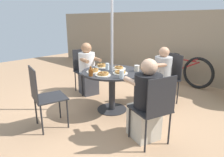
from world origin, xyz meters
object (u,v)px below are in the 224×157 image
object	(u,v)px
pancake_plate_b	(102,66)
pancake_plate_e	(94,71)
bicycle	(182,70)
diner_north	(161,78)
coffee_cup	(137,68)
syrup_bottle	(91,72)
diner_west	(146,104)
diner_east	(88,71)
pancake_plate_a	(120,72)
patio_chair_south	(43,94)
patio_chair_north	(169,75)
pancake_plate_c	(119,68)
patio_chair_west	(155,106)
drinking_glass_a	(107,66)
drinking_glass_b	(122,74)
patio_chair_east	(84,68)
patio_table	(112,80)
pancake_plate_d	(103,74)

from	to	relation	value
pancake_plate_b	pancake_plate_e	bearing A→B (deg)	-65.58
bicycle	pancake_plate_e	bearing A→B (deg)	-94.14
diner_north	coffee_cup	bearing A→B (deg)	103.62
diner_north	syrup_bottle	distance (m)	1.49
diner_west	pancake_plate_b	world-z (taller)	diner_west
pancake_plate_e	coffee_cup	distance (m)	0.76
diner_east	diner_north	bearing A→B (deg)	128.99
pancake_plate_a	patio_chair_south	bearing A→B (deg)	-115.31
patio_chair_north	patio_chair_south	distance (m)	2.39
pancake_plate_c	bicycle	xyz separation A→B (m)	(0.30, 2.12, -0.37)
patio_chair_south	pancake_plate_e	distance (m)	0.92
patio_chair_west	drinking_glass_a	distance (m)	1.35
patio_chair_north	patio_chair_west	size ratio (longest dim) A/B	1.00
patio_chair_north	drinking_glass_b	size ratio (longest dim) A/B	7.75
pancake_plate_e	syrup_bottle	xyz separation A→B (m)	(0.14, -0.19, 0.04)
diner_east	diner_west	distance (m)	2.03
patio_chair_north	drinking_glass_b	xyz separation A→B (m)	(-0.15, -1.29, 0.24)
syrup_bottle	patio_chair_south	bearing A→B (deg)	-111.89
drinking_glass_b	bicycle	distance (m)	2.57
pancake_plate_b	diner_west	bearing A→B (deg)	-18.82
diner_east	syrup_bottle	distance (m)	1.23
patio_chair_east	coffee_cup	bearing A→B (deg)	104.42
patio_chair_north	diner_west	xyz separation A→B (m)	(0.39, -1.42, -0.04)
pancake_plate_e	patio_table	bearing A→B (deg)	56.52
pancake_plate_c	pancake_plate_e	size ratio (longest dim) A/B	1.00
syrup_bottle	drinking_glass_a	bearing A→B (deg)	101.01
patio_chair_north	diner_west	size ratio (longest dim) A/B	0.85
diner_west	pancake_plate_e	xyz separation A→B (m)	(-1.13, 0.09, 0.24)
coffee_cup	pancake_plate_b	bearing A→B (deg)	-162.15
patio_chair_north	drinking_glass_b	world-z (taller)	patio_chair_north
pancake_plate_b	patio_chair_west	bearing A→B (deg)	-19.05
diner_west	patio_chair_south	bearing A→B (deg)	142.88
pancake_plate_c	syrup_bottle	bearing A→B (deg)	-92.69
pancake_plate_c	drinking_glass_a	xyz separation A→B (m)	(-0.12, -0.18, 0.04)
syrup_bottle	patio_chair_east	bearing A→B (deg)	144.91
diner_east	drinking_glass_a	world-z (taller)	diner_east
diner_north	patio_chair_west	bearing A→B (deg)	143.77
diner_east	coffee_cup	size ratio (longest dim) A/B	10.66
patio_chair_south	syrup_bottle	distance (m)	0.79
patio_table	pancake_plate_c	xyz separation A→B (m)	(-0.01, 0.19, 0.18)
patio_chair_west	pancake_plate_b	xyz separation A→B (m)	(-1.46, 0.51, 0.21)
diner_east	patio_chair_north	bearing A→B (deg)	132.79
diner_north	pancake_plate_e	distance (m)	1.37
pancake_plate_b	coffee_cup	distance (m)	0.69
pancake_plate_d	pancake_plate_e	xyz separation A→B (m)	(-0.27, 0.04, 0.00)
patio_chair_east	bicycle	bearing A→B (deg)	159.57
pancake_plate_d	bicycle	bearing A→B (deg)	85.56
diner_north	patio_chair_east	distance (m)	1.73
syrup_bottle	drinking_glass_a	distance (m)	0.49
patio_chair_north	patio_chair_east	size ratio (longest dim) A/B	1.00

